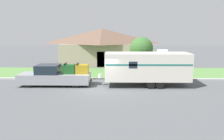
# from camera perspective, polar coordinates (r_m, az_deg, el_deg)

# --- Properties ---
(ground_plane) EXTENTS (120.00, 120.00, 0.00)m
(ground_plane) POSITION_cam_1_polar(r_m,az_deg,el_deg) (18.28, -2.39, -4.99)
(ground_plane) COLOR #515456
(curb_strip) EXTENTS (80.00, 0.30, 0.14)m
(curb_strip) POSITION_cam_1_polar(r_m,az_deg,el_deg) (21.91, -1.84, -2.31)
(curb_strip) COLOR #ADADA8
(curb_strip) RESTS_ON ground_plane
(lawn_strip) EXTENTS (80.00, 7.00, 0.03)m
(lawn_strip) POSITION_cam_1_polar(r_m,az_deg,el_deg) (25.50, -1.45, -0.70)
(lawn_strip) COLOR #568442
(lawn_strip) RESTS_ON ground_plane
(house_across_street) EXTENTS (12.37, 7.23, 5.21)m
(house_across_street) POSITION_cam_1_polar(r_m,az_deg,el_deg) (32.69, -2.62, 6.37)
(house_across_street) COLOR gray
(house_across_street) RESTS_ON ground_plane
(pickup_truck) EXTENTS (6.33, 2.03, 2.00)m
(pickup_truck) POSITION_cam_1_polar(r_m,az_deg,el_deg) (19.99, -14.43, -1.46)
(pickup_truck) COLOR black
(pickup_truck) RESTS_ON ground_plane
(travel_trailer) EXTENTS (8.40, 2.46, 3.20)m
(travel_trailer) POSITION_cam_1_polar(r_m,az_deg,el_deg) (19.33, 9.12, 0.93)
(travel_trailer) COLOR black
(travel_trailer) RESTS_ON ground_plane
(mailbox) EXTENTS (0.48, 0.20, 1.25)m
(mailbox) POSITION_cam_1_polar(r_m,az_deg,el_deg) (22.85, -1.12, 0.48)
(mailbox) COLOR brown
(mailbox) RESTS_ON ground_plane
(tree_in_yard) EXTENTS (2.50, 2.50, 4.19)m
(tree_in_yard) POSITION_cam_1_polar(r_m,az_deg,el_deg) (23.85, 7.69, 5.54)
(tree_in_yard) COLOR brown
(tree_in_yard) RESTS_ON ground_plane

